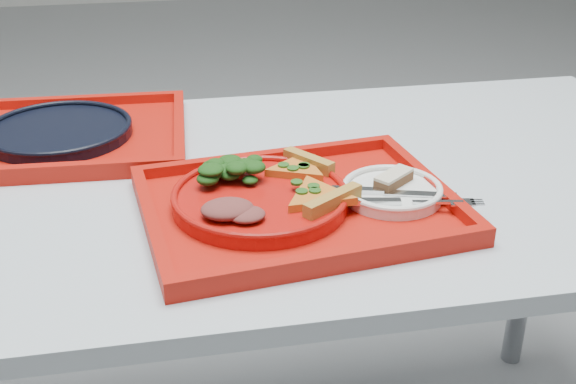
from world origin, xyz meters
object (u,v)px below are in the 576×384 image
object	(u,v)px
navy_plate	(59,132)
tray_far	(60,139)
dinner_plate	(260,200)
tray_main	(298,209)
dessert_bar	(394,179)

from	to	relation	value
navy_plate	tray_far	bearing A→B (deg)	0.00
dinner_plate	navy_plate	bearing A→B (deg)	133.53
dinner_plate	navy_plate	xyz separation A→B (m)	(-0.32, 0.33, -0.00)
tray_far	dinner_plate	size ratio (longest dim) A/B	1.73
tray_main	tray_far	size ratio (longest dim) A/B	1.00
tray_far	dinner_plate	distance (m)	0.46
navy_plate	dessert_bar	bearing A→B (deg)	-32.08
dinner_plate	dessert_bar	world-z (taller)	dessert_bar
dinner_plate	tray_far	bearing A→B (deg)	133.53
tray_main	tray_far	bearing A→B (deg)	130.51
tray_main	dessert_bar	size ratio (longest dim) A/B	6.33
tray_far	dessert_bar	size ratio (longest dim) A/B	6.33
dessert_bar	navy_plate	bearing A→B (deg)	109.85
dessert_bar	tray_far	bearing A→B (deg)	109.85
tray_main	dessert_bar	distance (m)	0.16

